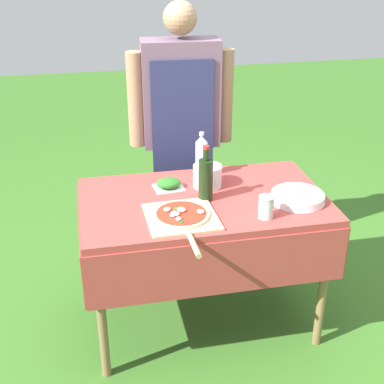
# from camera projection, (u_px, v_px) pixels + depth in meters

# --- Properties ---
(ground_plane) EXTENTS (12.00, 12.00, 0.00)m
(ground_plane) POSITION_uv_depth(u_px,v_px,m) (202.00, 320.00, 3.00)
(ground_plane) COLOR #386B23
(prep_table) EXTENTS (1.24, 0.74, 0.77)m
(prep_table) POSITION_uv_depth(u_px,v_px,m) (203.00, 215.00, 2.70)
(prep_table) COLOR #A83D38
(prep_table) RESTS_ON ground
(person_cook) EXTENTS (0.61, 0.22, 1.63)m
(person_cook) POSITION_uv_depth(u_px,v_px,m) (181.00, 120.00, 3.14)
(person_cook) COLOR #70604C
(person_cook) RESTS_ON ground
(pizza_on_peel) EXTENTS (0.33, 0.51, 0.05)m
(pizza_on_peel) POSITION_uv_depth(u_px,v_px,m) (182.00, 217.00, 2.46)
(pizza_on_peel) COLOR #D1B27F
(pizza_on_peel) RESTS_ON prep_table
(oil_bottle) EXTENTS (0.07, 0.07, 0.28)m
(oil_bottle) POSITION_uv_depth(u_px,v_px,m) (206.00, 179.00, 2.60)
(oil_bottle) COLOR black
(oil_bottle) RESTS_ON prep_table
(water_bottle) EXTENTS (0.06, 0.06, 0.25)m
(water_bottle) POSITION_uv_depth(u_px,v_px,m) (201.00, 156.00, 2.86)
(water_bottle) COLOR silver
(water_bottle) RESTS_ON prep_table
(herb_container) EXTENTS (0.16, 0.14, 0.05)m
(herb_container) POSITION_uv_depth(u_px,v_px,m) (169.00, 184.00, 2.75)
(herb_container) COLOR silver
(herb_container) RESTS_ON prep_table
(mixing_tub) EXTENTS (0.15, 0.15, 0.11)m
(mixing_tub) POSITION_uv_depth(u_px,v_px,m) (207.00, 176.00, 2.76)
(mixing_tub) COLOR silver
(mixing_tub) RESTS_ON prep_table
(plate_stack) EXTENTS (0.27, 0.27, 0.04)m
(plate_stack) POSITION_uv_depth(u_px,v_px,m) (298.00, 197.00, 2.63)
(plate_stack) COLOR white
(plate_stack) RESTS_ON prep_table
(sauce_jar) EXTENTS (0.07, 0.07, 0.11)m
(sauce_jar) POSITION_uv_depth(u_px,v_px,m) (266.00, 208.00, 2.46)
(sauce_jar) COLOR silver
(sauce_jar) RESTS_ON prep_table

